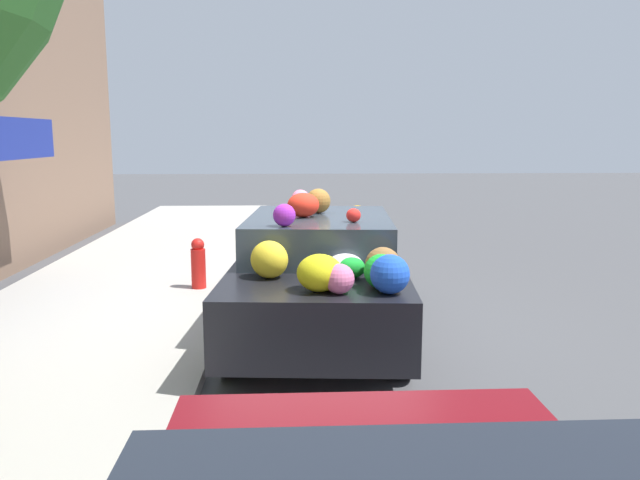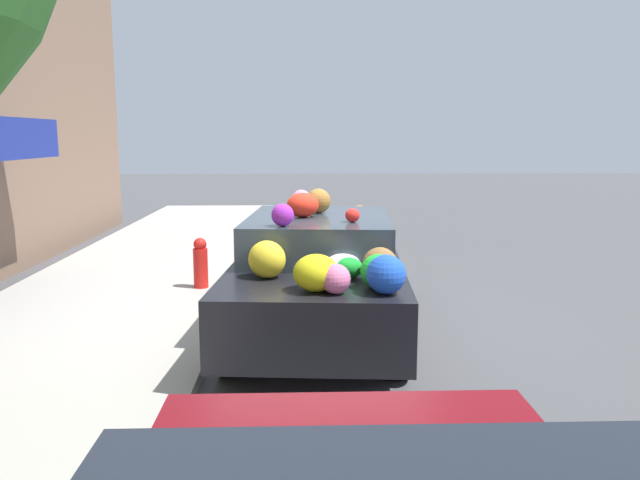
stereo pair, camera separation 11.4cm
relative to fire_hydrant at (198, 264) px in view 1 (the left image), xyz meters
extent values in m
plane|color=#4C4C4F|center=(-1.61, -1.60, -0.47)|extent=(60.00, 60.00, 0.00)
cube|color=#B2ADA3|center=(-1.61, 1.10, -0.41)|extent=(24.00, 3.20, 0.12)
cylinder|color=red|center=(0.00, 0.00, -0.07)|extent=(0.20, 0.20, 0.55)
sphere|color=red|center=(0.00, 0.00, 0.26)|extent=(0.18, 0.18, 0.18)
cube|color=black|center=(-1.61, -1.62, 0.15)|extent=(4.52, 2.02, 0.62)
cube|color=#333D47|center=(-1.79, -1.60, 0.67)|extent=(2.08, 1.65, 0.42)
cylinder|color=black|center=(-0.20, -0.93, -0.16)|extent=(0.63, 0.22, 0.62)
cylinder|color=black|center=(-0.31, -2.50, -0.16)|extent=(0.63, 0.22, 0.62)
cylinder|color=black|center=(-2.92, -0.74, -0.16)|extent=(0.63, 0.22, 0.62)
cylinder|color=black|center=(-3.03, -2.31, -0.16)|extent=(0.63, 0.22, 0.62)
ellipsoid|color=orange|center=(0.26, -2.22, 0.62)|extent=(0.43, 0.45, 0.31)
sphere|color=yellow|center=(-0.26, -1.53, 0.54)|extent=(0.20, 0.20, 0.15)
sphere|color=blue|center=(-3.56, -2.11, 0.63)|extent=(0.40, 0.40, 0.33)
ellipsoid|color=yellow|center=(-3.45, -1.54, 0.62)|extent=(0.44, 0.44, 0.31)
ellipsoid|color=yellow|center=(-2.94, -1.10, 0.63)|extent=(0.47, 0.48, 0.34)
ellipsoid|color=black|center=(-3.29, -1.60, 0.55)|extent=(0.28, 0.33, 0.18)
ellipsoid|color=white|center=(-2.89, -1.79, 0.57)|extent=(0.42, 0.43, 0.21)
sphere|color=pink|center=(-1.03, -1.41, 0.99)|extent=(0.27, 0.27, 0.22)
sphere|color=green|center=(-0.01, -1.83, 0.61)|extent=(0.34, 0.34, 0.29)
sphere|color=green|center=(-3.38, -2.06, 0.61)|extent=(0.41, 0.41, 0.30)
ellipsoid|color=black|center=(-0.11, -1.24, 0.53)|extent=(0.20, 0.20, 0.13)
ellipsoid|color=red|center=(-2.29, -1.93, 0.95)|extent=(0.19, 0.19, 0.14)
sphere|color=pink|center=(-3.54, -1.69, 0.59)|extent=(0.35, 0.35, 0.25)
sphere|color=orange|center=(-3.53, -2.11, 0.56)|extent=(0.26, 0.26, 0.19)
sphere|color=#AC35C6|center=(-0.18, -1.86, 0.61)|extent=(0.38, 0.38, 0.30)
ellipsoid|color=red|center=(0.27, -2.16, 0.54)|extent=(0.15, 0.17, 0.15)
ellipsoid|color=red|center=(-1.88, -1.43, 1.01)|extent=(0.47, 0.48, 0.26)
sphere|color=purple|center=(-2.56, -1.23, 0.99)|extent=(0.26, 0.26, 0.22)
sphere|color=red|center=(-0.66, -1.34, 0.53)|extent=(0.16, 0.16, 0.14)
sphere|color=black|center=(0.15, -1.82, 0.59)|extent=(0.32, 0.32, 0.25)
sphere|color=orange|center=(0.31, -1.20, 0.54)|extent=(0.21, 0.21, 0.15)
ellipsoid|color=green|center=(-2.99, -1.84, 0.56)|extent=(0.26, 0.30, 0.20)
sphere|color=olive|center=(-1.54, -1.60, 1.02)|extent=(0.36, 0.36, 0.28)
sphere|color=olive|center=(-3.16, -2.10, 0.62)|extent=(0.40, 0.40, 0.32)
camera|label=1|loc=(-8.50, -1.32, 1.74)|focal=35.00mm
camera|label=2|loc=(-8.51, -1.44, 1.74)|focal=35.00mm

